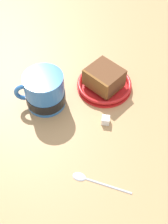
% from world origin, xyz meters
% --- Properties ---
extents(ground_plane, '(1.46, 1.46, 0.03)m').
position_xyz_m(ground_plane, '(0.00, 0.00, -0.01)').
color(ground_plane, tan).
extents(small_plate, '(0.15, 0.15, 0.02)m').
position_xyz_m(small_plate, '(-0.06, -0.04, 0.01)').
color(small_plate, red).
rests_on(small_plate, ground_plane).
extents(cake_slice, '(0.11, 0.11, 0.05)m').
position_xyz_m(cake_slice, '(-0.05, -0.04, 0.04)').
color(cake_slice, brown).
rests_on(cake_slice, small_plate).
extents(tea_mug, '(0.10, 0.12, 0.09)m').
position_xyz_m(tea_mug, '(0.03, -0.17, 0.04)').
color(tea_mug, '#3372BF').
rests_on(tea_mug, ground_plane).
extents(teaspoon, '(0.02, 0.13, 0.01)m').
position_xyz_m(teaspoon, '(0.21, -0.01, 0.00)').
color(teaspoon, silver).
rests_on(teaspoon, ground_plane).
extents(sugar_cube, '(0.02, 0.02, 0.02)m').
position_xyz_m(sugar_cube, '(0.06, -0.01, 0.01)').
color(sugar_cube, white).
rests_on(sugar_cube, ground_plane).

